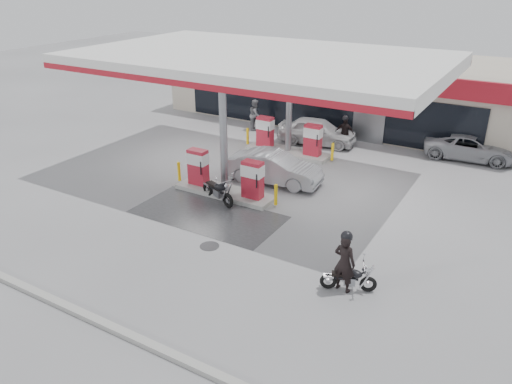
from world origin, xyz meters
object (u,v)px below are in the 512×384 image
parked_motorcycle (218,191)px  parked_car_left (216,99)px  biker_walking (344,133)px  parked_car_right (471,147)px  hatchback_silver (274,168)px  sedan_white (317,131)px  biker_main (344,263)px  pump_island_near (225,179)px  main_motorcycle (349,279)px  pump_island_far (288,141)px  attendant (255,115)px

parked_motorcycle → parked_car_left: size_ratio=0.54×
parked_motorcycle → biker_walking: size_ratio=1.17×
parked_car_right → hatchback_silver: bearing=131.9°
sedan_white → hatchback_silver: sedan_white is taller
hatchback_silver → parked_motorcycle: bearing=156.3°
parked_car_left → biker_main: bearing=-140.9°
hatchback_silver → pump_island_near: bearing=145.8°
pump_island_near → parked_motorcycle: bearing=-75.6°
main_motorcycle → biker_walking: 13.15m
main_motorcycle → parked_car_left: bearing=112.2°
parked_car_left → sedan_white: bearing=-117.3°
parked_car_right → biker_walking: biker_walking is taller
pump_island_far → attendant: 4.61m
parked_motorcycle → pump_island_near: bearing=125.3°
parked_car_left → parked_car_right: parked_car_right is taller
pump_island_far → parked_motorcycle: size_ratio=2.53×
main_motorcycle → hatchback_silver: size_ratio=0.38×
biker_main → attendant: bearing=-42.7°
biker_main → parked_car_left: 22.51m
biker_main → parked_motorcycle: (-6.81, 3.25, -0.47)m
biker_main → parked_car_right: size_ratio=0.42×
main_motorcycle → attendant: 16.77m
parked_car_right → biker_walking: bearing=100.9°
main_motorcycle → biker_walking: bearing=89.3°
biker_main → sedan_white: (-6.35, 12.26, -0.22)m
biker_main → parked_motorcycle: size_ratio=0.94×
parked_motorcycle → biker_walking: bearing=98.1°
biker_main → attendant: 16.71m
parked_motorcycle → parked_car_left: 15.63m
sedan_white → parked_motorcycle: bearing=168.0°
attendant → parked_car_right: 12.15m
biker_main → parked_car_right: bearing=-88.1°
pump_island_near → main_motorcycle: bearing=-29.0°
pump_island_far → biker_main: (7.02, -10.06, 0.24)m
hatchback_silver → parked_car_right: hatchback_silver is taller
parked_motorcycle → parked_car_left: bearing=145.8°
attendant → hatchback_silver: bearing=-164.8°
pump_island_far → attendant: (-3.66, 2.80, 0.20)m
parked_motorcycle → sedan_white: size_ratio=0.47×
parked_motorcycle → sedan_white: sedan_white is taller
parked_car_right → sedan_white: bearing=97.7°
biker_main → hatchback_silver: biker_main is taller
pump_island_near → hatchback_silver: 2.52m
main_motorcycle → parked_car_right: (1.23, 13.98, 0.24)m
sedan_white → parked_car_left: bearing=59.0°
attendant → hatchback_silver: (4.88, -6.60, -0.20)m
parked_car_left → biker_walking: bearing=-114.4°
attendant → pump_island_far: bearing=-148.7°
main_motorcycle → biker_main: (-0.17, -0.08, 0.56)m
parked_car_left → hatchback_silver: bearing=-139.9°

